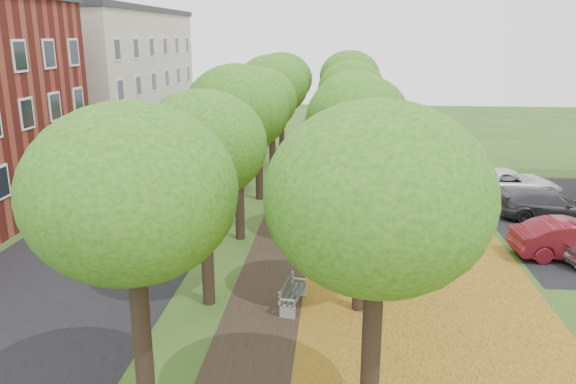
% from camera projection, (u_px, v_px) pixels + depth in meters
% --- Properties ---
extents(street_asphalt, '(8.00, 70.00, 0.01)m').
position_uv_depth(street_asphalt, '(143.00, 213.00, 27.27)').
color(street_asphalt, black).
rests_on(street_asphalt, ground).
extents(footpath, '(3.20, 70.00, 0.01)m').
position_uv_depth(footpath, '(297.00, 218.00, 26.64)').
color(footpath, black).
rests_on(footpath, ground).
extents(leaf_verge, '(7.50, 70.00, 0.01)m').
position_uv_depth(leaf_verge, '(403.00, 221.00, 26.22)').
color(leaf_verge, '#AC8A1F').
rests_on(leaf_verge, ground).
extents(tree_row_west, '(4.15, 34.15, 6.98)m').
position_uv_depth(tree_row_west, '(249.00, 108.00, 25.43)').
color(tree_row_west, black).
rests_on(tree_row_west, ground).
extents(tree_row_east, '(4.15, 34.15, 6.98)m').
position_uv_depth(tree_row_east, '(355.00, 109.00, 25.02)').
color(tree_row_east, black).
rests_on(tree_row_east, ground).
extents(building_cream, '(10.30, 20.30, 10.40)m').
position_uv_depth(building_cream, '(98.00, 77.00, 43.93)').
color(building_cream, beige).
rests_on(building_cream, ground).
extents(bench, '(0.79, 1.80, 0.82)m').
position_uv_depth(bench, '(292.00, 294.00, 17.84)').
color(bench, '#263028').
rests_on(bench, ground).
extents(car_red, '(4.66, 1.93, 1.50)m').
position_uv_depth(car_red, '(573.00, 239.00, 21.69)').
color(car_red, maroon).
rests_on(car_red, ground).
extents(car_grey, '(4.83, 2.33, 1.36)m').
position_uv_depth(car_grey, '(552.00, 206.00, 26.14)').
color(car_grey, '#303035').
rests_on(car_grey, ground).
extents(car_white, '(5.62, 3.04, 1.50)m').
position_uv_depth(car_white, '(509.00, 183.00, 29.89)').
color(car_white, silver).
rests_on(car_white, ground).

